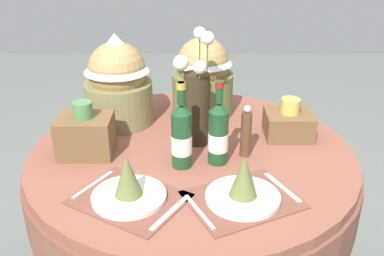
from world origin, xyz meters
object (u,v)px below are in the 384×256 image
at_px(pepper_mill, 246,133).
at_px(gift_tub_back_left, 117,77).
at_px(wine_bottle_right, 182,136).
at_px(wine_bottle_centre, 218,133).
at_px(gift_tub_back_centre, 203,71).
at_px(dining_table, 192,181).
at_px(woven_basket_side_left, 86,134).
at_px(place_setting_left, 129,187).
at_px(place_setting_right, 243,188).
at_px(woven_basket_side_right, 288,122).
at_px(flower_vase, 196,100).

xyz_separation_m(pepper_mill, gift_tub_back_left, (-0.52, 0.31, 0.11)).
bearing_deg(wine_bottle_right, gift_tub_back_left, 125.88).
bearing_deg(gift_tub_back_left, wine_bottle_centre, -41.26).
bearing_deg(gift_tub_back_left, gift_tub_back_centre, 14.83).
bearing_deg(wine_bottle_right, dining_table, 72.44).
bearing_deg(wine_bottle_right, woven_basket_side_left, 165.84).
bearing_deg(place_setting_left, woven_basket_side_left, 122.86).
bearing_deg(place_setting_right, pepper_mill, 82.59).
distance_m(pepper_mill, woven_basket_side_left, 0.60).
height_order(gift_tub_back_centre, woven_basket_side_right, gift_tub_back_centre).
xyz_separation_m(flower_vase, woven_basket_side_left, (-0.42, -0.10, -0.10)).
distance_m(wine_bottle_right, woven_basket_side_right, 0.50).
distance_m(wine_bottle_centre, woven_basket_side_right, 0.38).
xyz_separation_m(place_setting_right, wine_bottle_right, (-0.20, 0.22, 0.07)).
relative_size(dining_table, woven_basket_side_left, 6.08).
bearing_deg(flower_vase, gift_tub_back_left, 149.23).
height_order(place_setting_left, woven_basket_side_left, woven_basket_side_left).
distance_m(place_setting_right, wine_bottle_centre, 0.26).
height_order(gift_tub_back_left, woven_basket_side_right, gift_tub_back_left).
xyz_separation_m(woven_basket_side_left, woven_basket_side_right, (0.79, 0.15, -0.02)).
distance_m(dining_table, gift_tub_back_centre, 0.50).
bearing_deg(pepper_mill, woven_basket_side_right, 40.58).
bearing_deg(gift_tub_back_centre, place_setting_right, -80.77).
bearing_deg(woven_basket_side_left, pepper_mill, -1.44).
xyz_separation_m(wine_bottle_centre, pepper_mill, (0.11, 0.05, -0.02)).
bearing_deg(wine_bottle_centre, woven_basket_side_left, 172.41).
height_order(place_setting_left, woven_basket_side_right, woven_basket_side_right).
xyz_separation_m(pepper_mill, gift_tub_back_centre, (-0.15, 0.41, 0.11)).
relative_size(dining_table, pepper_mill, 6.27).
relative_size(flower_vase, woven_basket_side_right, 2.41).
distance_m(pepper_mill, gift_tub_back_centre, 0.45).
distance_m(place_setting_left, woven_basket_side_left, 0.37).
relative_size(dining_table, wine_bottle_centre, 4.06).
distance_m(place_setting_right, pepper_mill, 0.30).
bearing_deg(woven_basket_side_left, flower_vase, 12.91).
xyz_separation_m(gift_tub_back_centre, woven_basket_side_right, (0.35, -0.24, -0.14)).
height_order(flower_vase, gift_tub_back_left, flower_vase).
relative_size(place_setting_left, woven_basket_side_right, 2.25).
bearing_deg(wine_bottle_centre, woven_basket_side_right, 35.89).
bearing_deg(place_setting_left, gift_tub_back_centre, 70.30).
distance_m(woven_basket_side_left, woven_basket_side_right, 0.81).
distance_m(flower_vase, gift_tub_back_centre, 0.30).
relative_size(place_setting_left, pepper_mill, 2.08).
bearing_deg(place_setting_left, dining_table, 58.73).
relative_size(wine_bottle_centre, pepper_mill, 1.54).
distance_m(wine_bottle_centre, wine_bottle_right, 0.13).
distance_m(dining_table, place_setting_right, 0.42).
xyz_separation_m(place_setting_right, woven_basket_side_right, (0.23, 0.46, 0.01)).
distance_m(wine_bottle_centre, gift_tub_back_centre, 0.47).
relative_size(wine_bottle_right, gift_tub_back_left, 0.82).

